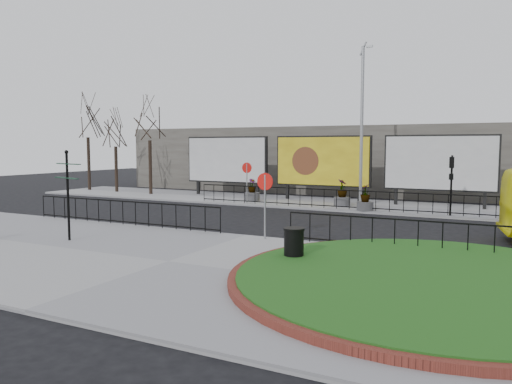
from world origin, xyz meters
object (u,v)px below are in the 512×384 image
Objects in this scene: litter_bin at (294,245)px; planter_a at (252,193)px; planter_b at (342,195)px; billboard_mid at (322,161)px; planter_c at (365,201)px; fingerpost_sign at (68,186)px; lamp_post at (362,124)px.

litter_bin is 16.98m from planter_a.
litter_bin is 14.75m from planter_b.
billboard_mid is 4.37× the size of planter_c.
planter_b is at bearing 0.00° from planter_a.
billboard_mid reaches higher than planter_a.
fingerpost_sign reaches higher than planter_c.
billboard_mid is at bearing 134.35° from planter_b.
lamp_post reaches higher than litter_bin.
lamp_post is at bearing 97.64° from litter_bin.
planter_b is at bearing -180.00° from lamp_post.
lamp_post reaches higher than billboard_mid.
fingerpost_sign is at bearing -102.67° from billboard_mid.
planter_b reaches higher than litter_bin.
billboard_mid reaches higher than fingerpost_sign.
planter_a is at bearing 180.00° from planter_b.
planter_c is (1.77, -1.60, -0.06)m from planter_b.
planter_a is 5.92m from planter_b.
billboard_mid is 4.23m from lamp_post.
fingerpost_sign reaches higher than planter_b.
billboard_mid is 0.67× the size of lamp_post.
fingerpost_sign is at bearing -110.99° from planter_b.
billboard_mid reaches higher than planter_b.
planter_c is at bearing 78.92° from fingerpost_sign.
litter_bin is 0.74× the size of planter_c.
planter_c is (0.69, -1.60, -4.17)m from lamp_post.
litter_bin is (8.75, 0.49, -1.47)m from fingerpost_sign.
fingerpost_sign is 16.06m from planter_b.
lamp_post is 4.52m from planter_c.
fingerpost_sign is (-3.80, -16.91, -0.48)m from billboard_mid.
lamp_post reaches higher than planter_b.
planter_a is 7.85m from planter_c.
planter_c is (7.69, -1.60, 0.07)m from planter_a.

